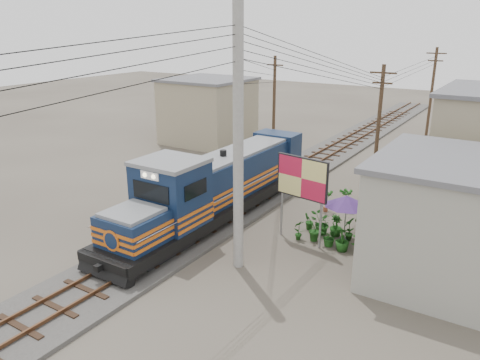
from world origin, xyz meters
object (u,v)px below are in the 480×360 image
Objects in this scene: billboard at (302,180)px; vendor at (373,211)px; market_umbrella at (347,201)px; locomotive at (217,187)px.

billboard is 4.27m from vendor.
market_umbrella is 2.20m from vendor.
vendor is at bearing 61.14° from billboard.
market_umbrella is 1.19× the size of vendor.
billboard is at bearing -2.20° from locomotive.
locomotive is 3.83× the size of billboard.
locomotive is 4.76m from billboard.
market_umbrella is (1.65, 1.13, -1.00)m from billboard.
billboard is 2.15× the size of vendor.
market_umbrella is at bearing 8.66° from locomotive.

